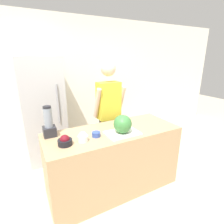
{
  "coord_description": "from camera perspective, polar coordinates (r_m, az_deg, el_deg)",
  "views": [
    {
      "loc": [
        -1.01,
        -1.53,
        1.84
      ],
      "look_at": [
        0.0,
        0.39,
        1.15
      ],
      "focal_mm": 28.0,
      "sensor_mm": 36.0,
      "label": 1
    }
  ],
  "objects": [
    {
      "name": "ground_plane",
      "position": [
        2.6,
        4.53,
        -27.46
      ],
      "size": [
        14.0,
        14.0,
        0.0
      ],
      "primitive_type": "plane",
      "color": "beige"
    },
    {
      "name": "bowl_cherries",
      "position": [
        2.03,
        -15.12,
        -9.14
      ],
      "size": [
        0.16,
        0.16,
        0.12
      ],
      "color": "black",
      "rests_on": "counter_island"
    },
    {
      "name": "wall_back",
      "position": [
        3.75,
        -12.0,
        9.04
      ],
      "size": [
        8.0,
        0.06,
        2.6
      ],
      "color": "white",
      "rests_on": "ground_plane"
    },
    {
      "name": "cutting_board",
      "position": [
        2.26,
        3.4,
        -6.82
      ],
      "size": [
        0.42,
        0.3,
        0.01
      ],
      "color": "white",
      "rests_on": "counter_island"
    },
    {
      "name": "counter_island",
      "position": [
        2.55,
        0.39,
        -15.35
      ],
      "size": [
        1.8,
        0.71,
        0.9
      ],
      "color": "tan",
      "rests_on": "ground_plane"
    },
    {
      "name": "watermelon",
      "position": [
        2.2,
        3.49,
        -3.93
      ],
      "size": [
        0.23,
        0.23,
        0.23
      ],
      "color": "#3D7F3D",
      "rests_on": "cutting_board"
    },
    {
      "name": "refrigerator",
      "position": [
        3.32,
        -21.45,
        0.34
      ],
      "size": [
        0.68,
        0.7,
        1.84
      ],
      "color": "#B7B7BC",
      "rests_on": "ground_plane"
    },
    {
      "name": "bowl_small_blue",
      "position": [
        2.17,
        -5.19,
        -7.26
      ],
      "size": [
        0.1,
        0.1,
        0.06
      ],
      "color": "#334C9E",
      "rests_on": "counter_island"
    },
    {
      "name": "blender",
      "position": [
        2.26,
        -19.94,
        -3.81
      ],
      "size": [
        0.15,
        0.15,
        0.38
      ],
      "color": "#28282D",
      "rests_on": "counter_island"
    },
    {
      "name": "person",
      "position": [
        2.9,
        -1.1,
        -0.52
      ],
      "size": [
        0.5,
        0.28,
        1.77
      ],
      "color": "#333338",
      "rests_on": "ground_plane"
    },
    {
      "name": "bowl_cream",
      "position": [
        2.06,
        -9.47,
        -8.09
      ],
      "size": [
        0.12,
        0.12,
        0.12
      ],
      "color": "white",
      "rests_on": "counter_island"
    }
  ]
}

